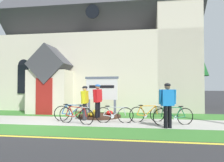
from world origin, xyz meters
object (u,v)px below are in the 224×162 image
(cyclist_in_white_jersey, at_px, (98,99))
(yard_deciduous_tree, at_px, (30,54))
(cyclist_in_yellow_jersey, at_px, (168,101))
(bicycle_white, at_px, (76,115))
(cyclist_in_green_jersey, at_px, (85,100))
(bicycle_black, at_px, (173,116))
(bicycle_blue, at_px, (114,115))
(bicycle_orange, at_px, (147,114))
(roadside_conifer, at_px, (187,46))
(bicycle_yellow, at_px, (72,112))
(church_sign, at_px, (102,90))

(cyclist_in_white_jersey, bearing_deg, yard_deciduous_tree, 140.55)
(yard_deciduous_tree, bearing_deg, cyclist_in_yellow_jersey, -35.91)
(bicycle_white, height_order, cyclist_in_green_jersey, cyclist_in_green_jersey)
(bicycle_black, relative_size, bicycle_blue, 1.02)
(bicycle_orange, relative_size, roadside_conifer, 0.23)
(bicycle_blue, distance_m, cyclist_in_white_jersey, 1.35)
(cyclist_in_white_jersey, xyz_separation_m, cyclist_in_green_jersey, (-0.57, -0.26, -0.06))
(bicycle_yellow, bearing_deg, cyclist_in_green_jersey, 6.06)
(bicycle_black, relative_size, yard_deciduous_tree, 0.29)
(bicycle_blue, relative_size, bicycle_white, 0.99)
(cyclist_in_green_jersey, xyz_separation_m, roadside_conifer, (6.18, 6.89, 3.81))
(cyclist_in_green_jersey, bearing_deg, bicycle_orange, -0.87)
(church_sign, distance_m, bicycle_orange, 3.21)
(cyclist_in_white_jersey, relative_size, cyclist_in_yellow_jersey, 0.99)
(cyclist_in_green_jersey, relative_size, yard_deciduous_tree, 0.27)
(bicycle_blue, bearing_deg, roadside_conifer, 57.54)
(bicycle_blue, distance_m, roadside_conifer, 9.78)
(bicycle_blue, distance_m, cyclist_in_green_jersey, 1.67)
(church_sign, relative_size, cyclist_in_yellow_jersey, 1.24)
(church_sign, distance_m, bicycle_black, 4.36)
(yard_deciduous_tree, bearing_deg, bicycle_orange, -32.81)
(bicycle_blue, xyz_separation_m, cyclist_in_green_jersey, (-1.49, 0.48, 0.59))
(yard_deciduous_tree, bearing_deg, bicycle_yellow, -46.34)
(bicycle_yellow, bearing_deg, church_sign, 58.80)
(bicycle_black, distance_m, bicycle_orange, 1.22)
(bicycle_yellow, distance_m, cyclist_in_green_jersey, 0.84)
(church_sign, relative_size, cyclist_in_green_jersey, 1.32)
(bicycle_black, bearing_deg, roadside_conifer, 73.95)
(church_sign, distance_m, yard_deciduous_tree, 8.46)
(bicycle_orange, height_order, cyclist_in_yellow_jersey, cyclist_in_yellow_jersey)
(bicycle_white, relative_size, yard_deciduous_tree, 0.29)
(bicycle_orange, xyz_separation_m, bicycle_white, (-3.08, -0.89, -0.00))
(bicycle_blue, xyz_separation_m, bicycle_yellow, (-2.08, 0.42, 0.01))
(bicycle_yellow, bearing_deg, yard_deciduous_tree, 133.66)
(cyclist_in_yellow_jersey, bearing_deg, bicycle_blue, 159.21)
(church_sign, xyz_separation_m, roadside_conifer, (5.69, 5.17, 3.33))
(cyclist_in_white_jersey, distance_m, cyclist_in_green_jersey, 0.63)
(bicycle_black, relative_size, cyclist_in_yellow_jersey, 0.98)
(bicycle_black, height_order, cyclist_in_white_jersey, cyclist_in_white_jersey)
(bicycle_white, height_order, cyclist_in_white_jersey, cyclist_in_white_jersey)
(bicycle_black, xyz_separation_m, bicycle_yellow, (-4.62, 0.55, -0.00))
(bicycle_white, bearing_deg, church_sign, 76.73)
(church_sign, height_order, bicycle_blue, church_sign)
(church_sign, xyz_separation_m, bicycle_yellow, (-1.08, -1.78, -1.06))
(bicycle_black, distance_m, bicycle_yellow, 4.65)
(bicycle_black, distance_m, bicycle_white, 4.17)
(bicycle_yellow, relative_size, cyclist_in_white_jersey, 0.94)
(bicycle_orange, bearing_deg, cyclist_in_yellow_jersey, -59.51)
(church_sign, distance_m, cyclist_in_yellow_jersey, 4.44)
(bicycle_orange, distance_m, bicycle_white, 3.21)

